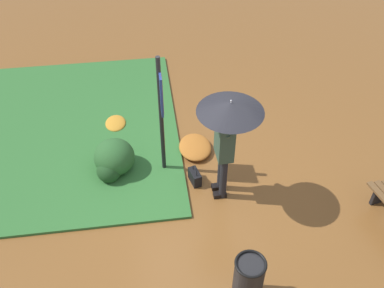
# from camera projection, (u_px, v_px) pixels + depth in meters

# --- Properties ---
(ground_plane) EXTENTS (18.00, 18.00, 0.00)m
(ground_plane) POSITION_uv_depth(u_px,v_px,m) (204.00, 195.00, 7.44)
(ground_plane) COLOR brown
(grass_verge) EXTENTS (4.80, 4.00, 0.05)m
(grass_verge) POSITION_uv_depth(u_px,v_px,m) (74.00, 131.00, 8.61)
(grass_verge) COLOR #2D662D
(grass_verge) RESTS_ON ground_plane
(person_with_umbrella) EXTENTS (0.96, 0.96, 2.04)m
(person_with_umbrella) POSITION_uv_depth(u_px,v_px,m) (228.00, 125.00, 6.38)
(person_with_umbrella) COLOR black
(person_with_umbrella) RESTS_ON ground_plane
(info_sign_post) EXTENTS (0.44, 0.07, 2.30)m
(info_sign_post) POSITION_uv_depth(u_px,v_px,m) (161.00, 104.00, 6.91)
(info_sign_post) COLOR black
(info_sign_post) RESTS_ON ground_plane
(handbag) EXTENTS (0.33, 0.21, 0.37)m
(handbag) POSITION_uv_depth(u_px,v_px,m) (195.00, 177.00, 7.58)
(handbag) COLOR black
(handbag) RESTS_ON ground_plane
(trash_bin) EXTENTS (0.42, 0.42, 0.83)m
(trash_bin) POSITION_uv_depth(u_px,v_px,m) (248.00, 280.00, 5.81)
(trash_bin) COLOR black
(trash_bin) RESTS_ON ground_plane
(shrub_cluster) EXTENTS (0.77, 0.70, 0.63)m
(shrub_cluster) POSITION_uv_depth(u_px,v_px,m) (113.00, 160.00, 7.64)
(shrub_cluster) COLOR #285628
(shrub_cluster) RESTS_ON ground_plane
(leaf_pile_by_bench) EXTENTS (0.74, 0.59, 0.16)m
(leaf_pile_by_bench) POSITION_uv_depth(u_px,v_px,m) (195.00, 147.00, 8.19)
(leaf_pile_by_bench) COLOR #A86023
(leaf_pile_by_bench) RESTS_ON ground_plane
(leaf_pile_far_path) EXTENTS (0.50, 0.40, 0.11)m
(leaf_pile_far_path) POSITION_uv_depth(u_px,v_px,m) (116.00, 123.00, 8.73)
(leaf_pile_far_path) COLOR #C68428
(leaf_pile_far_path) RESTS_ON ground_plane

